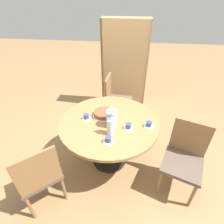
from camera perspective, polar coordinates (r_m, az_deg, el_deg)
ground_plane at (r=2.63m, az=-0.82°, el=-15.20°), size 14.00×14.00×0.00m
dining_table at (r=2.22m, az=-0.95°, el=-5.67°), size 1.21×1.21×0.70m
chair_a at (r=3.03m, az=1.26°, el=4.19°), size 0.44×0.44×0.88m
chair_b at (r=2.04m, az=-22.86°, el=-18.30°), size 0.59×0.59×0.88m
chair_c at (r=2.19m, az=22.48°, el=-13.55°), size 0.54×0.54×0.88m
bookshelf at (r=3.39m, az=4.05°, el=13.63°), size 0.83×0.28×1.66m
coffee_pot at (r=2.00m, az=-0.14°, el=-1.92°), size 0.13×0.13×0.24m
water_bottle at (r=1.89m, az=-0.53°, el=-4.68°), size 0.07×0.07×0.26m
cake_main at (r=2.20m, az=-2.82°, el=-0.59°), size 0.27×0.27×0.07m
cup_a at (r=2.02m, az=5.39°, el=-4.76°), size 0.12×0.12×0.07m
cup_b at (r=1.85m, az=-1.22°, el=-9.12°), size 0.12×0.12×0.07m
cup_c at (r=2.18m, az=-8.38°, el=-1.64°), size 0.12×0.12×0.07m
cup_d at (r=2.08m, az=11.94°, el=-4.05°), size 0.12×0.12×0.07m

